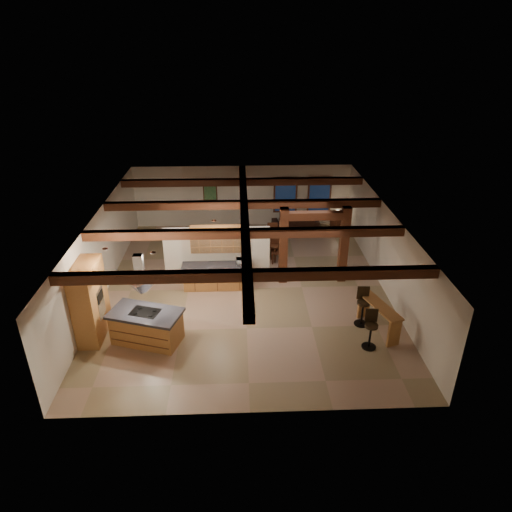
{
  "coord_description": "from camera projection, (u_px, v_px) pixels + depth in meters",
  "views": [
    {
      "loc": [
        -0.18,
        -14.31,
        8.48
      ],
      "look_at": [
        0.41,
        0.5,
        1.06
      ],
      "focal_mm": 32.0,
      "sensor_mm": 36.0,
      "label": 1
    }
  ],
  "objects": [
    {
      "name": "table_lamp",
      "position": [
        338.0,
        213.0,
        21.03
      ],
      "size": [
        0.31,
        0.31,
        0.37
      ],
      "color": "black",
      "rests_on": "side_table"
    },
    {
      "name": "recessed_cans",
      "position": [
        160.0,
        240.0,
        13.49
      ],
      "size": [
        3.16,
        2.46,
        0.03
      ],
      "color": "silver",
      "rests_on": "room_walls"
    },
    {
      "name": "partition_wall",
      "position": [
        217.0,
        256.0,
        16.51
      ],
      "size": [
        3.8,
        0.18,
        2.2
      ],
      "primitive_type": "cube",
      "color": "beige",
      "rests_on": "ground"
    },
    {
      "name": "bar_counter",
      "position": [
        379.0,
        313.0,
        13.99
      ],
      "size": [
        0.99,
        1.85,
        0.94
      ],
      "color": "#A97636",
      "rests_on": "ground"
    },
    {
      "name": "room_walls",
      "position": [
        245.0,
        244.0,
        15.79
      ],
      "size": [
        12.0,
        12.0,
        12.0
      ],
      "color": "beige",
      "rests_on": "ground"
    },
    {
      "name": "kitchen_island",
      "position": [
        147.0,
        326.0,
        13.58
      ],
      "size": [
        2.33,
        1.7,
        1.04
      ],
      "color": "#A97636",
      "rests_on": "ground"
    },
    {
      "name": "upper_display_cabinet",
      "position": [
        216.0,
        239.0,
        16.0
      ],
      "size": [
        1.8,
        0.36,
        0.95
      ],
      "color": "#A97636",
      "rests_on": "partition_wall"
    },
    {
      "name": "framed_art",
      "position": [
        210.0,
        192.0,
        21.08
      ],
      "size": [
        0.65,
        0.05,
        0.85
      ],
      "color": "#3C210F",
      "rests_on": "room_walls"
    },
    {
      "name": "ceiling_beams",
      "position": [
        244.0,
        218.0,
        15.35
      ],
      "size": [
        10.0,
        12.0,
        0.28
      ],
      "color": "#3C210F",
      "rests_on": "room_walls"
    },
    {
      "name": "sofa",
      "position": [
        295.0,
        222.0,
        21.4
      ],
      "size": [
        2.21,
        1.02,
        0.63
      ],
      "primitive_type": "imported",
      "rotation": [
        0.0,
        0.0,
        3.23
      ],
      "color": "black",
      "rests_on": "ground"
    },
    {
      "name": "bar_stool_b",
      "position": [
        363.0,
        306.0,
        14.33
      ],
      "size": [
        0.45,
        0.45,
        1.28
      ],
      "color": "black",
      "rests_on": "ground"
    },
    {
      "name": "back_windows",
      "position": [
        302.0,
        195.0,
        21.32
      ],
      "size": [
        2.7,
        0.07,
        1.7
      ],
      "color": "#3C210F",
      "rests_on": "room_walls"
    },
    {
      "name": "back_counter",
      "position": [
        217.0,
        276.0,
        16.44
      ],
      "size": [
        2.5,
        0.66,
        0.94
      ],
      "color": "#A97636",
      "rests_on": "ground"
    },
    {
      "name": "side_table",
      "position": [
        337.0,
        224.0,
        21.28
      ],
      "size": [
        0.61,
        0.61,
        0.59
      ],
      "primitive_type": "cube",
      "rotation": [
        0.0,
        0.0,
        0.33
      ],
      "color": "#3C210F",
      "rests_on": "ground"
    },
    {
      "name": "timber_posts",
      "position": [
        314.0,
        237.0,
        16.34
      ],
      "size": [
        2.5,
        0.3,
        2.9
      ],
      "color": "#3C210F",
      "rests_on": "ground"
    },
    {
      "name": "pantry_cabinet",
      "position": [
        90.0,
        301.0,
        13.56
      ],
      "size": [
        0.67,
        1.6,
        2.4
      ],
      "color": "#A97636",
      "rests_on": "ground"
    },
    {
      "name": "dining_table",
      "position": [
        257.0,
        247.0,
        18.88
      ],
      "size": [
        2.3,
        1.78,
        0.71
      ],
      "primitive_type": "imported",
      "rotation": [
        0.0,
        0.0,
        -0.36
      ],
      "color": "#3C1D0F",
      "rests_on": "ground"
    },
    {
      "name": "microwave",
      "position": [
        242.0,
        261.0,
        16.21
      ],
      "size": [
        0.42,
        0.3,
        0.22
      ],
      "primitive_type": "imported",
      "rotation": [
        0.0,
        0.0,
        3.22
      ],
      "color": "#ADADB1",
      "rests_on": "back_counter"
    },
    {
      "name": "bar_stool_a",
      "position": [
        371.0,
        329.0,
        13.29
      ],
      "size": [
        0.43,
        0.44,
        1.22
      ],
      "color": "black",
      "rests_on": "ground"
    },
    {
      "name": "dining_chairs",
      "position": [
        257.0,
        241.0,
        18.76
      ],
      "size": [
        1.98,
        1.98,
        1.22
      ],
      "color": "#3C210F",
      "rests_on": "ground"
    },
    {
      "name": "range_hood",
      "position": [
        142.0,
        290.0,
        13.02
      ],
      "size": [
        1.1,
        1.1,
        1.4
      ],
      "color": "silver",
      "rests_on": "room_walls"
    },
    {
      "name": "ground",
      "position": [
        245.0,
        288.0,
        16.59
      ],
      "size": [
        12.0,
        12.0,
        0.0
      ],
      "primitive_type": "plane",
      "color": "tan",
      "rests_on": "ground"
    }
  ]
}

